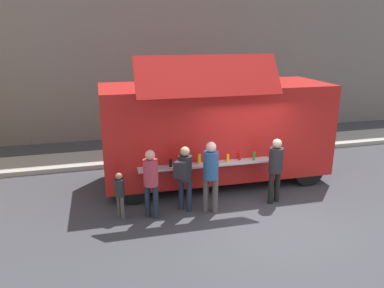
{
  "coord_description": "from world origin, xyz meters",
  "views": [
    {
      "loc": [
        -3.8,
        -7.26,
        4.26
      ],
      "look_at": [
        -1.27,
        2.18,
        1.3
      ],
      "focal_mm": 34.91,
      "sensor_mm": 36.0,
      "label": 1
    }
  ],
  "objects_px": {
    "customer_mid_with_backpack": "(184,173)",
    "customer_extra_browsing": "(276,165)",
    "food_truck_main": "(216,129)",
    "customer_front_ordering": "(211,171)",
    "trash_bin": "(301,134)",
    "customer_rear_waiting": "(151,178)",
    "child_near_queue": "(120,191)"
  },
  "relations": [
    {
      "from": "customer_mid_with_backpack",
      "to": "customer_extra_browsing",
      "type": "xyz_separation_m",
      "value": [
        2.34,
        -0.13,
        0.01
      ]
    },
    {
      "from": "food_truck_main",
      "to": "customer_front_ordering",
      "type": "bearing_deg",
      "value": -110.54
    },
    {
      "from": "trash_bin",
      "to": "customer_rear_waiting",
      "type": "distance_m",
      "value": 7.64
    },
    {
      "from": "customer_rear_waiting",
      "to": "trash_bin",
      "type": "bearing_deg",
      "value": -17.63
    },
    {
      "from": "trash_bin",
      "to": "customer_extra_browsing",
      "type": "xyz_separation_m",
      "value": [
        -3.23,
        -4.14,
        0.5
      ]
    },
    {
      "from": "food_truck_main",
      "to": "customer_rear_waiting",
      "type": "distance_m",
      "value": 2.88
    },
    {
      "from": "trash_bin",
      "to": "customer_extra_browsing",
      "type": "relative_size",
      "value": 0.61
    },
    {
      "from": "trash_bin",
      "to": "customer_extra_browsing",
      "type": "bearing_deg",
      "value": -128.0
    },
    {
      "from": "customer_extra_browsing",
      "to": "customer_mid_with_backpack",
      "type": "bearing_deg",
      "value": 69.07
    },
    {
      "from": "food_truck_main",
      "to": "customer_front_ordering",
      "type": "distance_m",
      "value": 2.09
    },
    {
      "from": "food_truck_main",
      "to": "trash_bin",
      "type": "distance_m",
      "value": 4.94
    },
    {
      "from": "customer_front_ordering",
      "to": "customer_rear_waiting",
      "type": "xyz_separation_m",
      "value": [
        -1.43,
        0.09,
        -0.07
      ]
    },
    {
      "from": "customer_mid_with_backpack",
      "to": "customer_rear_waiting",
      "type": "relative_size",
      "value": 0.98
    },
    {
      "from": "food_truck_main",
      "to": "customer_extra_browsing",
      "type": "bearing_deg",
      "value": -60.23
    },
    {
      "from": "customer_front_ordering",
      "to": "customer_extra_browsing",
      "type": "bearing_deg",
      "value": -54.86
    },
    {
      "from": "customer_rear_waiting",
      "to": "customer_extra_browsing",
      "type": "relative_size",
      "value": 0.98
    },
    {
      "from": "customer_mid_with_backpack",
      "to": "customer_extra_browsing",
      "type": "distance_m",
      "value": 2.35
    },
    {
      "from": "customer_extra_browsing",
      "to": "child_near_queue",
      "type": "bearing_deg",
      "value": 70.0
    },
    {
      "from": "customer_rear_waiting",
      "to": "customer_extra_browsing",
      "type": "xyz_separation_m",
      "value": [
        3.17,
        -0.01,
        0.02
      ]
    },
    {
      "from": "customer_rear_waiting",
      "to": "food_truck_main",
      "type": "bearing_deg",
      "value": -10.69
    },
    {
      "from": "customer_extra_browsing",
      "to": "child_near_queue",
      "type": "height_order",
      "value": "customer_extra_browsing"
    },
    {
      "from": "food_truck_main",
      "to": "child_near_queue",
      "type": "bearing_deg",
      "value": -149.18
    },
    {
      "from": "customer_front_ordering",
      "to": "customer_extra_browsing",
      "type": "xyz_separation_m",
      "value": [
        1.75,
        0.08,
        -0.05
      ]
    },
    {
      "from": "customer_front_ordering",
      "to": "child_near_queue",
      "type": "height_order",
      "value": "customer_front_ordering"
    },
    {
      "from": "trash_bin",
      "to": "customer_rear_waiting",
      "type": "bearing_deg",
      "value": -147.19
    },
    {
      "from": "trash_bin",
      "to": "customer_front_ordering",
      "type": "distance_m",
      "value": 6.55
    },
    {
      "from": "child_near_queue",
      "to": "food_truck_main",
      "type": "bearing_deg",
      "value": -0.34
    },
    {
      "from": "customer_front_ordering",
      "to": "customer_extra_browsing",
      "type": "height_order",
      "value": "customer_front_ordering"
    },
    {
      "from": "customer_mid_with_backpack",
      "to": "customer_rear_waiting",
      "type": "distance_m",
      "value": 0.84
    },
    {
      "from": "customer_mid_with_backpack",
      "to": "trash_bin",
      "type": "bearing_deg",
      "value": -13.84
    },
    {
      "from": "customer_extra_browsing",
      "to": "customer_front_ordering",
      "type": "bearing_deg",
      "value": 74.85
    },
    {
      "from": "customer_mid_with_backpack",
      "to": "child_near_queue",
      "type": "relative_size",
      "value": 1.43
    }
  ]
}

